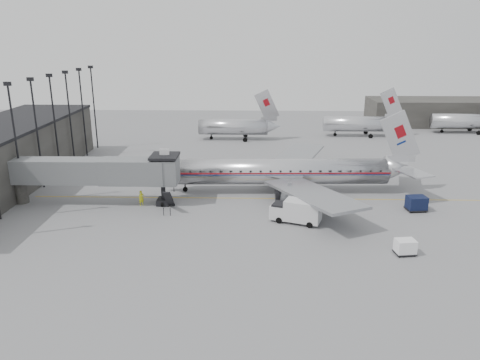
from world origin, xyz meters
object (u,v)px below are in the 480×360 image
Objects in this scene: service_van at (296,211)px; baggage_cart_navy at (416,203)px; airliner at (287,172)px; baggage_cart_white at (405,247)px; ramp_worker at (141,198)px.

service_van is 2.38× the size of baggage_cart_navy.
airliner is at bearing 112.06° from service_van.
airliner is 16.93m from baggage_cart_navy.
ramp_worker is (-28.94, 13.00, 0.16)m from baggage_cart_white.
airliner is 21.70m from baggage_cart_white.
ramp_worker is at bearing 170.40° from baggage_cart_navy.
baggage_cart_white is (10.23, -19.03, -2.02)m from airliner.
airliner is 19.74m from ramp_worker.
baggage_cart_navy is at bearing 59.54° from baggage_cart_white.
airliner reaches higher than ramp_worker.
baggage_cart_navy is (15.29, -7.03, -1.85)m from airliner.
ramp_worker is at bearing -174.37° from service_van.
ramp_worker reaches higher than baggage_cart_white.
baggage_cart_navy is at bearing 35.76° from service_van.
service_van is (0.29, -11.10, -1.42)m from airliner.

